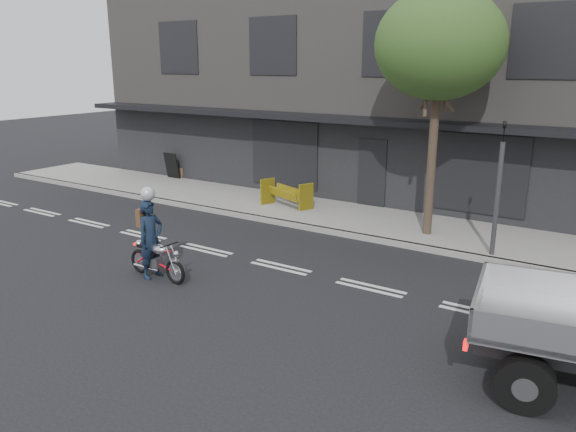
# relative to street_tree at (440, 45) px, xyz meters

# --- Properties ---
(ground) EXTENTS (80.00, 80.00, 0.00)m
(ground) POSITION_rel_street_tree_xyz_m (-2.20, -4.20, -5.28)
(ground) COLOR black
(ground) RESTS_ON ground
(sidewalk) EXTENTS (32.00, 3.20, 0.15)m
(sidewalk) POSITION_rel_street_tree_xyz_m (-2.20, 0.50, -5.20)
(sidewalk) COLOR gray
(sidewalk) RESTS_ON ground
(kerb) EXTENTS (32.00, 0.20, 0.15)m
(kerb) POSITION_rel_street_tree_xyz_m (-2.20, -1.10, -5.20)
(kerb) COLOR gray
(kerb) RESTS_ON ground
(building_main) EXTENTS (26.00, 10.00, 8.00)m
(building_main) POSITION_rel_street_tree_xyz_m (-2.20, 7.10, -1.28)
(building_main) COLOR slate
(building_main) RESTS_ON ground
(street_tree) EXTENTS (3.40, 3.40, 6.74)m
(street_tree) POSITION_rel_street_tree_xyz_m (0.00, 0.00, 0.00)
(street_tree) COLOR #382B21
(street_tree) RESTS_ON ground
(traffic_light_pole) EXTENTS (0.12, 0.12, 3.50)m
(traffic_light_pole) POSITION_rel_street_tree_xyz_m (2.00, -0.85, -3.63)
(traffic_light_pole) COLOR #2D2D30
(traffic_light_pole) RESTS_ON ground
(motorcycle) EXTENTS (1.80, 0.52, 0.92)m
(motorcycle) POSITION_rel_street_tree_xyz_m (-4.22, -6.34, -4.80)
(motorcycle) COLOR black
(motorcycle) RESTS_ON ground
(rider) EXTENTS (0.48, 0.70, 1.84)m
(rider) POSITION_rel_street_tree_xyz_m (-4.37, -6.34, -4.36)
(rider) COLOR #111D31
(rider) RESTS_ON ground
(construction_barrier) EXTENTS (1.77, 1.25, 0.92)m
(construction_barrier) POSITION_rel_street_tree_xyz_m (-5.01, 0.14, -4.67)
(construction_barrier) COLOR yellow
(construction_barrier) RESTS_ON sidewalk
(sandwich_board) EXTENTS (0.68, 0.46, 1.07)m
(sandwich_board) POSITION_rel_street_tree_xyz_m (-11.64, 1.80, -4.59)
(sandwich_board) COLOR black
(sandwich_board) RESTS_ON sidewalk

